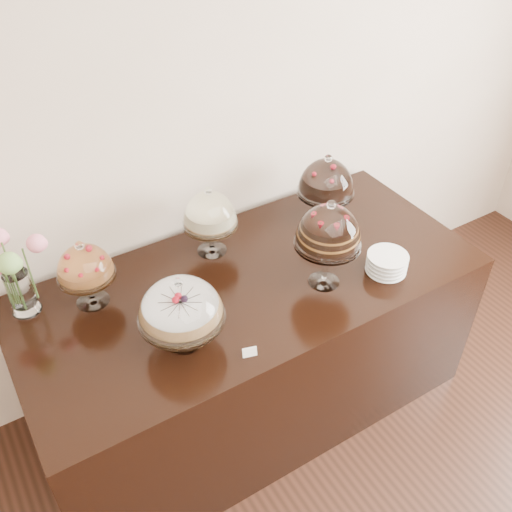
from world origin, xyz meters
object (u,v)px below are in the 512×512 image
cake_stand_choco_layer (329,229)px  plate_stack (387,263)px  flower_vase (14,273)px  display_counter (251,344)px  cake_stand_dark_choco (326,180)px  cake_stand_fruit_tart (84,266)px  cake_stand_sugar_sponge (180,305)px  cake_stand_cheesecake (210,212)px

cake_stand_choco_layer → plate_stack: cake_stand_choco_layer is taller
plate_stack → flower_vase: bearing=157.7°
display_counter → flower_vase: size_ratio=5.65×
display_counter → plate_stack: plate_stack is taller
cake_stand_choco_layer → plate_stack: bearing=-17.4°
cake_stand_dark_choco → cake_stand_choco_layer: bearing=-126.4°
cake_stand_choco_layer → flower_vase: bearing=156.5°
cake_stand_fruit_tart → cake_stand_sugar_sponge: bearing=-60.8°
cake_stand_choco_layer → flower_vase: (-1.24, 0.54, -0.09)m
cake_stand_cheesecake → cake_stand_fruit_tart: 0.63m
display_counter → cake_stand_choco_layer: 0.83m
cake_stand_sugar_sponge → cake_stand_cheesecake: size_ratio=0.96×
cake_stand_fruit_tart → cake_stand_dark_choco: bearing=-0.5°
cake_stand_choco_layer → cake_stand_dark_choco: (0.31, 0.43, -0.08)m
cake_stand_sugar_sponge → plate_stack: cake_stand_sugar_sponge is taller
cake_stand_choco_layer → cake_stand_sugar_sponge: bearing=-180.0°
cake_stand_cheesecake → cake_stand_fruit_tart: size_ratio=1.10×
plate_stack → display_counter: bearing=154.2°
cake_stand_fruit_tart → plate_stack: (1.27, -0.53, -0.16)m
cake_stand_dark_choco → plate_stack: cake_stand_dark_choco is taller
cake_stand_sugar_sponge → cake_stand_fruit_tart: cake_stand_sugar_sponge is taller
cake_stand_sugar_sponge → flower_vase: (-0.51, 0.54, -0.00)m
plate_stack → cake_stand_dark_choco: bearing=88.2°
cake_stand_sugar_sponge → cake_stand_dark_choco: (1.04, 0.43, 0.01)m
display_counter → cake_stand_choco_layer: size_ratio=4.84×
cake_stand_sugar_sponge → cake_stand_choco_layer: size_ratio=0.78×
cake_stand_choco_layer → plate_stack: 0.40m
cake_stand_sugar_sponge → cake_stand_choco_layer: 0.73m
cake_stand_cheesecake → cake_stand_dark_choco: (0.65, -0.05, -0.00)m
flower_vase → cake_stand_sugar_sponge: bearing=-46.3°
cake_stand_choco_layer → cake_stand_fruit_tart: 1.07m
cake_stand_sugar_sponge → display_counter: bearing=23.6°
display_counter → cake_stand_choco_layer: cake_stand_choco_layer is taller
cake_stand_sugar_sponge → cake_stand_fruit_tart: 0.50m
display_counter → plate_stack: (0.59, -0.28, 0.50)m
cake_stand_choco_layer → cake_stand_dark_choco: cake_stand_choco_layer is taller
cake_stand_fruit_tart → flower_vase: size_ratio=0.87×
display_counter → cake_stand_sugar_sponge: 0.82m
cake_stand_choco_layer → plate_stack: (0.30, -0.09, -0.26)m
cake_stand_choco_layer → flower_vase: cake_stand_choco_layer is taller
display_counter → cake_stand_dark_choco: size_ratio=5.85×
cake_stand_sugar_sponge → plate_stack: 1.04m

